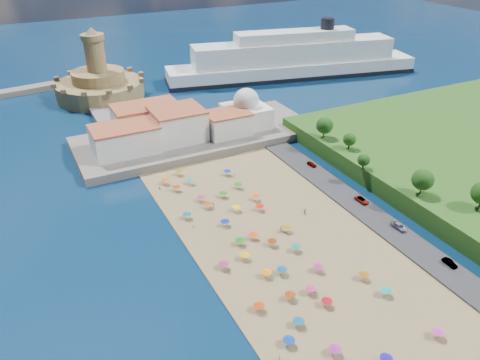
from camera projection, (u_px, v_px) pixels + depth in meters
ground at (271, 254)px, 117.60m from camera, size 700.00×700.00×0.00m
terrace at (197, 137)px, 177.63m from camera, size 90.00×36.00×3.00m
jetty at (117, 117)px, 196.33m from camera, size 18.00×70.00×2.40m
waterfront_buildings at (162, 126)px, 169.87m from camera, size 57.00×29.00×11.00m
domed_building at (246, 111)px, 180.32m from camera, size 16.00×16.00×15.00m
fortress at (99, 84)px, 217.00m from camera, size 40.00×40.00×32.40m
cruise_ship at (293, 61)px, 245.83m from camera, size 135.29×47.27×29.28m
beach_parasols at (291, 275)px, 107.64m from camera, size 31.83×118.72×2.20m
beachgoers at (273, 256)px, 115.22m from camera, size 36.10×99.97×1.85m
parked_cars at (393, 222)px, 127.82m from camera, size 2.27×79.07×1.40m
hillside_trees at (431, 181)px, 129.46m from camera, size 17.73×107.68×7.90m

